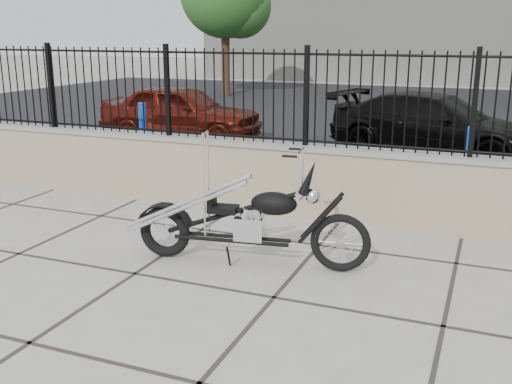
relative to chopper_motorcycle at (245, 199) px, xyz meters
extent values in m
plane|color=#99968E|center=(-0.93, -0.68, -0.71)|extent=(90.00, 90.00, 0.00)
plane|color=black|center=(-0.93, 11.82, -0.71)|extent=(30.00, 30.00, 0.00)
cube|color=gray|center=(-0.93, 1.82, -0.23)|extent=(14.00, 0.36, 0.96)
cube|color=black|center=(-0.93, 1.82, 0.85)|extent=(14.00, 0.08, 1.20)
imported|color=#4D110B|center=(-4.24, 6.36, -0.09)|extent=(3.69, 1.63, 1.24)
imported|color=black|center=(1.24, 6.57, -0.10)|extent=(4.47, 2.77, 1.21)
cylinder|color=#0E2FDA|center=(-3.61, 3.79, -0.14)|extent=(0.17, 0.17, 1.13)
cylinder|color=#0A4DA4|center=(1.98, 4.12, -0.22)|extent=(0.15, 0.15, 0.97)
cylinder|color=#382619|center=(-7.29, 15.39, 0.83)|extent=(0.31, 0.31, 3.07)
camera|label=1|loc=(2.31, -5.44, 1.67)|focal=42.00mm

